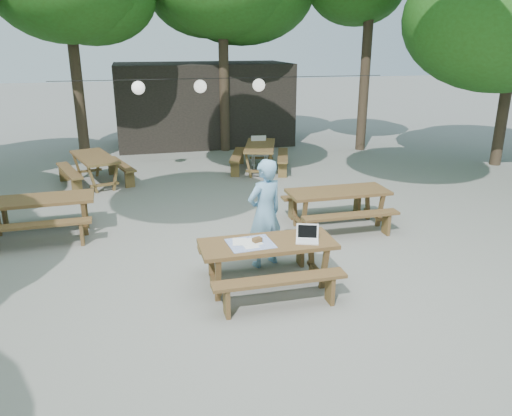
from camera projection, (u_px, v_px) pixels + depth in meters
The scene contains 12 objects.
ground at pixel (266, 261), 8.48m from camera, with size 80.00×80.00×0.00m, color slate.
pavilion at pixel (203, 104), 17.79m from camera, with size 6.00×3.00×2.80m, color black.
main_picnic_table at pixel (267, 264), 7.47m from camera, with size 2.00×1.58×0.75m.
picnic_table_nw at pixel (41, 216), 9.48m from camera, with size 2.03×1.65×0.75m.
picnic_table_ne at pixel (337, 208), 9.97m from camera, with size 2.00×1.58×0.75m.
picnic_table_far_w at pixel (95, 170), 12.88m from camera, with size 2.07×2.28×0.75m.
picnic_table_far_e at pixel (260, 157), 14.24m from camera, with size 2.08×2.29×0.75m.
woman at pixel (265, 213), 8.10m from camera, with size 0.66×0.43×1.81m, color #72A7D0.
plastic_chair at pixel (259, 159), 14.65m from camera, with size 0.48×0.48×0.90m.
laptop at pixel (307, 237), 7.39m from camera, with size 0.40×0.36×0.24m.
tabletop_clutter at pixel (251, 243), 7.30m from camera, with size 0.69×0.60×0.08m.
paper_lanterns at pixel (201, 86), 13.18m from camera, with size 9.00×0.34×0.38m.
Camera 1 is at (-2.06, -7.46, 3.59)m, focal length 35.00 mm.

